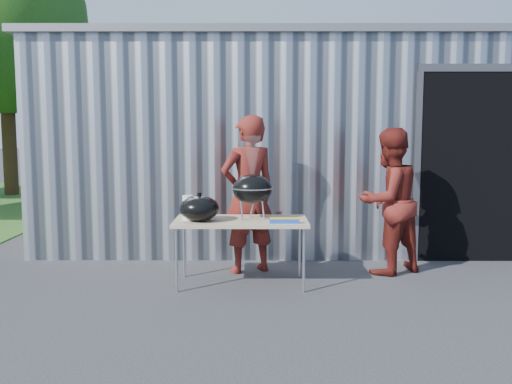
{
  "coord_description": "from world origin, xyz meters",
  "views": [
    {
      "loc": [
        -0.05,
        -5.82,
        1.8
      ],
      "look_at": [
        -0.06,
        0.65,
        1.05
      ],
      "focal_mm": 40.0,
      "sensor_mm": 36.0,
      "label": 1
    }
  ],
  "objects_px": {
    "folding_table": "(241,223)",
    "kettle_grill": "(252,182)",
    "person_bystander": "(389,201)",
    "person_cook": "(248,194)"
  },
  "relations": [
    {
      "from": "person_bystander",
      "to": "person_cook",
      "type": "bearing_deg",
      "value": -32.71
    },
    {
      "from": "folding_table",
      "to": "person_bystander",
      "type": "xyz_separation_m",
      "value": [
        1.79,
        0.53,
        0.18
      ]
    },
    {
      "from": "kettle_grill",
      "to": "person_bystander",
      "type": "height_order",
      "value": "person_bystander"
    },
    {
      "from": "kettle_grill",
      "to": "person_cook",
      "type": "relative_size",
      "value": 0.49
    },
    {
      "from": "person_bystander",
      "to": "folding_table",
      "type": "bearing_deg",
      "value": -14.42
    },
    {
      "from": "folding_table",
      "to": "kettle_grill",
      "type": "height_order",
      "value": "kettle_grill"
    },
    {
      "from": "folding_table",
      "to": "person_cook",
      "type": "height_order",
      "value": "person_cook"
    },
    {
      "from": "kettle_grill",
      "to": "person_cook",
      "type": "distance_m",
      "value": 0.57
    },
    {
      "from": "folding_table",
      "to": "person_bystander",
      "type": "height_order",
      "value": "person_bystander"
    },
    {
      "from": "folding_table",
      "to": "person_cook",
      "type": "relative_size",
      "value": 0.78
    }
  ]
}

